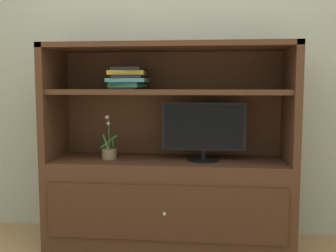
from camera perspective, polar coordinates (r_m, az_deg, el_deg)
The scene contains 5 objects.
painted_rear_wall at distance 3.20m, azimuth 0.77°, elevation 9.97°, with size 6.00×0.10×2.80m, color #ADB29E.
media_console at distance 2.93m, azimuth 0.12°, elevation -7.92°, with size 1.76×0.54×1.46m.
tv_monitor at distance 2.83m, azimuth 5.16°, elevation -0.60°, with size 0.60×0.23×0.42m.
potted_plant at distance 2.94m, azimuth -8.47°, elevation -3.62°, with size 0.12×0.11×0.32m.
magazine_stack at distance 2.89m, azimuth -5.80°, elevation 6.88°, with size 0.29×0.33×0.16m.
Camera 1 is at (0.30, -2.43, 1.18)m, focal length 42.32 mm.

